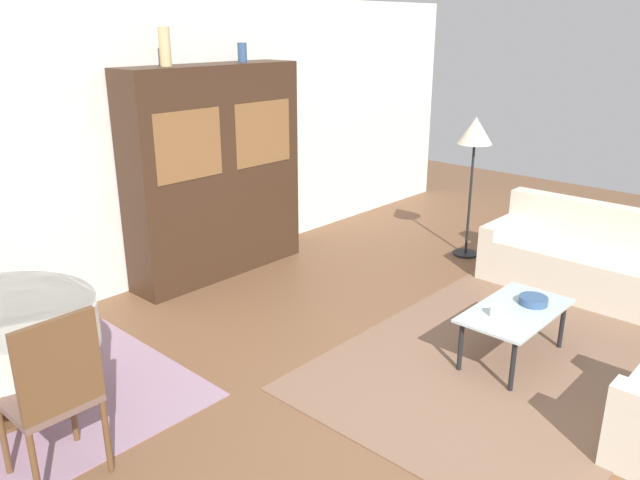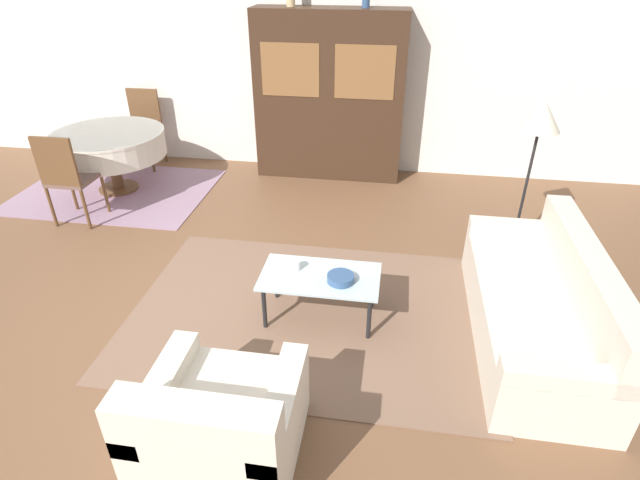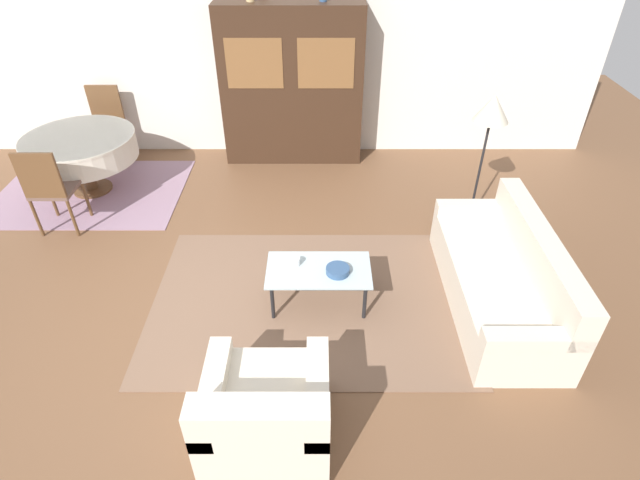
{
  "view_description": "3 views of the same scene",
  "coord_description": "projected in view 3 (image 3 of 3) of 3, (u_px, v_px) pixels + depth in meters",
  "views": [
    {
      "loc": [
        -2.94,
        -1.49,
        2.43
      ],
      "look_at": [
        0.2,
        1.4,
        0.95
      ],
      "focal_mm": 35.0,
      "sensor_mm": 36.0,
      "label": 1
    },
    {
      "loc": [
        1.67,
        -2.95,
        2.69
      ],
      "look_at": [
        1.16,
        0.29,
        0.75
      ],
      "focal_mm": 28.0,
      "sensor_mm": 36.0,
      "label": 2
    },
    {
      "loc": [
        1.17,
        -3.21,
        3.34
      ],
      "look_at": [
        1.16,
        0.29,
        0.75
      ],
      "focal_mm": 28.0,
      "sensor_mm": 36.0,
      "label": 3
    }
  ],
  "objects": [
    {
      "name": "dining_rug",
      "position": [
        93.0,
        192.0,
        6.46
      ],
      "size": [
        2.34,
        1.71,
        0.01
      ],
      "color": "gray",
      "rests_on": "ground_plane"
    },
    {
      "name": "floor_lamp",
      "position": [
        493.0,
        116.0,
        5.17
      ],
      "size": [
        0.37,
        0.37,
        1.52
      ],
      "color": "black",
      "rests_on": "ground_plane"
    },
    {
      "name": "couch",
      "position": [
        504.0,
        280.0,
        4.63
      ],
      "size": [
        0.83,
        2.0,
        0.8
      ],
      "rotation": [
        0.0,
        0.0,
        1.57
      ],
      "color": "beige",
      "rests_on": "ground_plane"
    },
    {
      "name": "dining_chair_far",
      "position": [
        108.0,
        120.0,
        6.87
      ],
      "size": [
        0.44,
        0.44,
        1.03
      ],
      "rotation": [
        0.0,
        0.0,
        3.14
      ],
      "color": "brown",
      "rests_on": "dining_rug"
    },
    {
      "name": "coffee_table",
      "position": [
        320.0,
        273.0,
        4.57
      ],
      "size": [
        0.96,
        0.53,
        0.41
      ],
      "color": "black",
      "rests_on": "area_rug"
    },
    {
      "name": "ground_plane",
      "position": [
        194.0,
        324.0,
        4.57
      ],
      "size": [
        14.0,
        14.0,
        0.0
      ],
      "primitive_type": "plane",
      "color": "brown"
    },
    {
      "name": "area_rug",
      "position": [
        310.0,
        300.0,
        4.82
      ],
      "size": [
        2.99,
        2.13,
        0.01
      ],
      "color": "brown",
      "rests_on": "ground_plane"
    },
    {
      "name": "dining_table",
      "position": [
        82.0,
        147.0,
        6.14
      ],
      "size": [
        1.34,
        1.34,
        0.75
      ],
      "color": "brown",
      "rests_on": "dining_rug"
    },
    {
      "name": "wall_back",
      "position": [
        235.0,
        56.0,
        6.68
      ],
      "size": [
        10.0,
        0.06,
        2.7
      ],
      "color": "silver",
      "rests_on": "ground_plane"
    },
    {
      "name": "dining_chair_near",
      "position": [
        51.0,
        186.0,
        5.43
      ],
      "size": [
        0.44,
        0.44,
        1.03
      ],
      "color": "brown",
      "rests_on": "dining_rug"
    },
    {
      "name": "armchair",
      "position": [
        267.0,
        413.0,
        3.49
      ],
      "size": [
        0.88,
        0.87,
        0.77
      ],
      "color": "beige",
      "rests_on": "ground_plane"
    },
    {
      "name": "display_cabinet",
      "position": [
        294.0,
        86.0,
        6.64
      ],
      "size": [
        1.87,
        0.46,
        2.08
      ],
      "color": "#382316",
      "rests_on": "ground_plane"
    },
    {
      "name": "cup",
      "position": [
        297.0,
        261.0,
        4.58
      ],
      "size": [
        0.08,
        0.08,
        0.08
      ],
      "color": "white",
      "rests_on": "coffee_table"
    },
    {
      "name": "bowl",
      "position": [
        339.0,
        270.0,
        4.49
      ],
      "size": [
        0.21,
        0.21,
        0.06
      ],
      "color": "#33517A",
      "rests_on": "coffee_table"
    }
  ]
}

